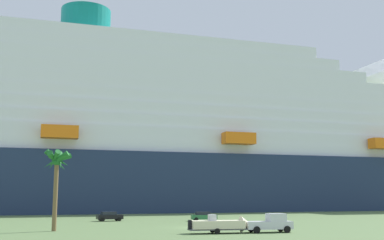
{
  "coord_description": "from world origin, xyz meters",
  "views": [
    {
      "loc": [
        -17.31,
        -63.02,
        4.49
      ],
      "look_at": [
        7.77,
        26.79,
        19.0
      ],
      "focal_mm": 44.54,
      "sensor_mm": 36.0,
      "label": 1
    }
  ],
  "objects_px": {
    "small_boat_on_trailer": "(224,225)",
    "palm_tree": "(57,166)",
    "pickup_truck": "(270,223)",
    "parked_car_black_coupe": "(109,216)",
    "parked_car_green_wagon": "(204,216)",
    "cruise_ship": "(209,147)"
  },
  "relations": [
    {
      "from": "small_boat_on_trailer",
      "to": "palm_tree",
      "type": "bearing_deg",
      "value": 155.55
    },
    {
      "from": "small_boat_on_trailer",
      "to": "pickup_truck",
      "type": "bearing_deg",
      "value": -3.36
    },
    {
      "from": "pickup_truck",
      "to": "small_boat_on_trailer",
      "type": "distance_m",
      "value": 5.72
    },
    {
      "from": "cruise_ship",
      "to": "small_boat_on_trailer",
      "type": "relative_size",
      "value": 34.09
    },
    {
      "from": "cruise_ship",
      "to": "palm_tree",
      "type": "relative_size",
      "value": 28.92
    },
    {
      "from": "pickup_truck",
      "to": "small_boat_on_trailer",
      "type": "xyz_separation_m",
      "value": [
        -5.71,
        0.33,
        -0.09
      ]
    },
    {
      "from": "cruise_ship",
      "to": "small_boat_on_trailer",
      "type": "bearing_deg",
      "value": -106.41
    },
    {
      "from": "pickup_truck",
      "to": "parked_car_green_wagon",
      "type": "height_order",
      "value": "pickup_truck"
    },
    {
      "from": "pickup_truck",
      "to": "parked_car_black_coupe",
      "type": "distance_m",
      "value": 32.99
    },
    {
      "from": "pickup_truck",
      "to": "palm_tree",
      "type": "relative_size",
      "value": 0.57
    },
    {
      "from": "palm_tree",
      "to": "parked_car_black_coupe",
      "type": "relative_size",
      "value": 2.25
    },
    {
      "from": "cruise_ship",
      "to": "palm_tree",
      "type": "distance_m",
      "value": 78.99
    },
    {
      "from": "parked_car_green_wagon",
      "to": "parked_car_black_coupe",
      "type": "relative_size",
      "value": 1.01
    },
    {
      "from": "small_boat_on_trailer",
      "to": "palm_tree",
      "type": "relative_size",
      "value": 0.85
    },
    {
      "from": "cruise_ship",
      "to": "parked_car_green_wagon",
      "type": "xyz_separation_m",
      "value": [
        -17.15,
        -50.93,
        -16.83
      ]
    },
    {
      "from": "cruise_ship",
      "to": "palm_tree",
      "type": "height_order",
      "value": "cruise_ship"
    },
    {
      "from": "parked_car_green_wagon",
      "to": "parked_car_black_coupe",
      "type": "distance_m",
      "value": 15.77
    },
    {
      "from": "pickup_truck",
      "to": "parked_car_black_coupe",
      "type": "relative_size",
      "value": 1.28
    },
    {
      "from": "palm_tree",
      "to": "parked_car_green_wagon",
      "type": "distance_m",
      "value": 29.57
    },
    {
      "from": "palm_tree",
      "to": "parked_car_green_wagon",
      "type": "xyz_separation_m",
      "value": [
        23.98,
        15.8,
        -7.07
      ]
    },
    {
      "from": "cruise_ship",
      "to": "pickup_truck",
      "type": "xyz_separation_m",
      "value": [
        -16.48,
        -75.67,
        -16.62
      ]
    },
    {
      "from": "cruise_ship",
      "to": "parked_car_green_wagon",
      "type": "distance_m",
      "value": 56.31
    }
  ]
}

